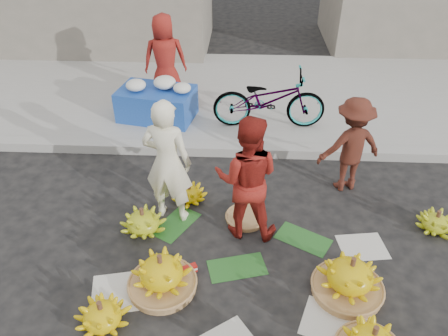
{
  "coord_description": "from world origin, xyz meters",
  "views": [
    {
      "loc": [
        -0.08,
        -3.64,
        3.78
      ],
      "look_at": [
        -0.3,
        0.78,
        0.7
      ],
      "focal_mm": 35.0,
      "sensor_mm": 36.0,
      "label": 1
    }
  ],
  "objects_px": {
    "vendor_cream": "(167,162)",
    "bicycle": "(269,100)",
    "banana_bunch_4": "(350,277)",
    "flower_table": "(157,102)",
    "banana_bunch_0": "(161,274)"
  },
  "relations": [
    {
      "from": "vendor_cream",
      "to": "bicycle",
      "type": "height_order",
      "value": "vendor_cream"
    },
    {
      "from": "banana_bunch_4",
      "to": "vendor_cream",
      "type": "xyz_separation_m",
      "value": [
        -2.06,
        1.16,
        0.61
      ]
    },
    {
      "from": "banana_bunch_4",
      "to": "flower_table",
      "type": "xyz_separation_m",
      "value": [
        -2.65,
        3.61,
        0.2
      ]
    },
    {
      "from": "banana_bunch_4",
      "to": "flower_table",
      "type": "distance_m",
      "value": 4.48
    },
    {
      "from": "banana_bunch_0",
      "to": "vendor_cream",
      "type": "distance_m",
      "value": 1.35
    },
    {
      "from": "banana_bunch_0",
      "to": "banana_bunch_4",
      "type": "height_order",
      "value": "banana_bunch_4"
    },
    {
      "from": "vendor_cream",
      "to": "flower_table",
      "type": "relative_size",
      "value": 1.2
    },
    {
      "from": "banana_bunch_0",
      "to": "bicycle",
      "type": "xyz_separation_m",
      "value": [
        1.24,
        3.45,
        0.39
      ]
    },
    {
      "from": "vendor_cream",
      "to": "flower_table",
      "type": "bearing_deg",
      "value": -65.94
    },
    {
      "from": "banana_bunch_4",
      "to": "bicycle",
      "type": "xyz_separation_m",
      "value": [
        -0.74,
        3.4,
        0.39
      ]
    },
    {
      "from": "vendor_cream",
      "to": "bicycle",
      "type": "bearing_deg",
      "value": -109.92
    },
    {
      "from": "bicycle",
      "to": "flower_table",
      "type": "bearing_deg",
      "value": 82.46
    },
    {
      "from": "vendor_cream",
      "to": "bicycle",
      "type": "distance_m",
      "value": 2.61
    },
    {
      "from": "banana_bunch_4",
      "to": "vendor_cream",
      "type": "relative_size",
      "value": 0.45
    },
    {
      "from": "banana_bunch_0",
      "to": "bicycle",
      "type": "relative_size",
      "value": 0.44
    }
  ]
}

